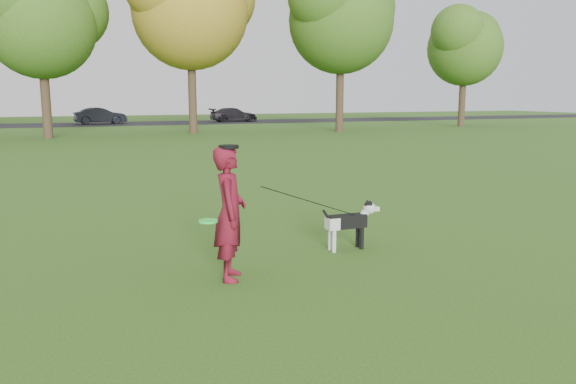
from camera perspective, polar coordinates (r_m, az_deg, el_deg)
name	(u,v)px	position (r m, az deg, el deg)	size (l,w,h in m)	color
ground	(311,258)	(7.96, 2.40, -6.69)	(120.00, 120.00, 0.00)	#285116
road	(108,124)	(47.13, -17.85, 6.59)	(120.00, 7.00, 0.02)	black
man	(230,213)	(6.91, -5.93, -2.18)	(0.61, 0.40, 1.66)	#5D0D1B
dog	(351,220)	(8.34, 6.40, -2.83)	(0.96, 0.19, 0.73)	black
car_mid	(100,116)	(47.07, -18.54, 7.35)	(1.37, 3.93, 1.29)	black
car_right	(234,115)	(48.91, -5.53, 7.82)	(1.67, 4.10, 1.19)	black
man_held_items	(314,203)	(7.62, 2.68, -1.09)	(2.58, 0.90, 1.18)	#20FE42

